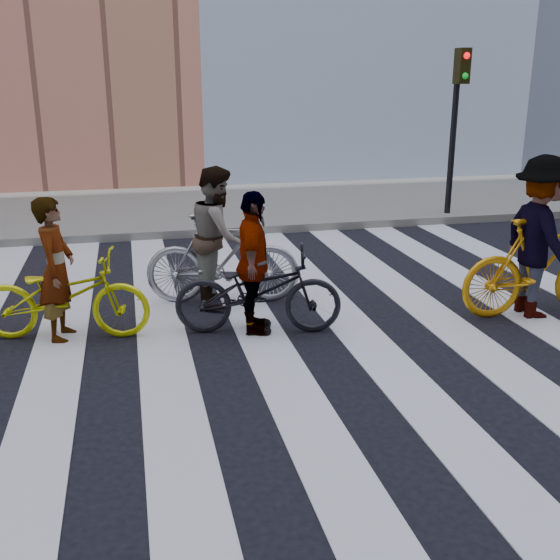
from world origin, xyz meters
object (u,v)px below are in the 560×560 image
object	(u,v)px
bike_yellow_right	(540,267)
rider_left	(56,269)
traffic_signal	(457,105)
rider_right	(540,238)
bike_silver_mid	(223,259)
bike_dark_rear	(258,291)
rider_rear	(253,264)
bike_yellow_left	(64,296)
rider_mid	(218,236)

from	to	relation	value
bike_yellow_right	rider_left	size ratio (longest dim) A/B	1.26
traffic_signal	bike_yellow_right	world-z (taller)	traffic_signal
bike_yellow_right	rider_right	world-z (taller)	rider_right
traffic_signal	rider_right	size ratio (longest dim) A/B	1.71
bike_silver_mid	bike_dark_rear	distance (m)	1.15
rider_right	rider_rear	distance (m)	3.45
bike_yellow_left	rider_mid	xyz separation A→B (m)	(1.83, 0.80, 0.39)
bike_yellow_left	rider_left	xyz separation A→B (m)	(-0.05, 0.00, 0.31)
rider_mid	rider_right	xyz separation A→B (m)	(3.68, -1.32, 0.09)
bike_yellow_left	rider_rear	xyz separation A→B (m)	(2.07, -0.32, 0.32)
traffic_signal	rider_mid	bearing A→B (deg)	-142.88
rider_right	rider_mid	bearing A→B (deg)	71.45
rider_mid	rider_right	bearing A→B (deg)	-98.73
rider_right	bike_yellow_left	bearing A→B (deg)	85.79
bike_yellow_left	bike_silver_mid	world-z (taller)	bike_silver_mid
bike_yellow_left	rider_rear	bearing A→B (deg)	-88.11
rider_left	rider_mid	bearing A→B (deg)	-56.38
traffic_signal	rider_left	world-z (taller)	traffic_signal
bike_dark_rear	rider_rear	xyz separation A→B (m)	(-0.05, 0.00, 0.32)
bike_silver_mid	traffic_signal	bearing A→B (deg)	-41.58
bike_silver_mid	bike_yellow_right	size ratio (longest dim) A/B	0.97
bike_silver_mid	rider_mid	xyz separation A→B (m)	(-0.05, 0.00, 0.29)
bike_silver_mid	rider_left	size ratio (longest dim) A/B	1.22
traffic_signal	bike_yellow_left	bearing A→B (deg)	-146.05
bike_yellow_left	rider_right	distance (m)	5.56
rider_right	bike_silver_mid	bearing A→B (deg)	71.20
bike_silver_mid	rider_rear	xyz separation A→B (m)	(0.19, -1.12, 0.23)
traffic_signal	rider_right	bearing A→B (deg)	-106.53
bike_yellow_left	bike_silver_mid	distance (m)	2.05
bike_dark_rear	rider_rear	size ratio (longest dim) A/B	1.15
bike_silver_mid	rider_mid	size ratio (longest dim) A/B	1.11
bike_dark_rear	rider_right	bearing A→B (deg)	-81.64
rider_left	rider_mid	size ratio (longest dim) A/B	0.91
rider_mid	rider_rear	bearing A→B (deg)	-157.02
bike_yellow_left	bike_yellow_right	bearing A→B (deg)	-84.68
bike_yellow_left	rider_left	world-z (taller)	rider_left
rider_mid	bike_dark_rear	bearing A→B (deg)	-154.59
bike_yellow_right	rider_left	world-z (taller)	rider_left
rider_left	rider_rear	bearing A→B (deg)	-87.91
bike_yellow_left	rider_left	distance (m)	0.31
rider_left	rider_rear	xyz separation A→B (m)	(2.12, -0.32, 0.02)
traffic_signal	bike_dark_rear	bearing A→B (deg)	-134.26
rider_rear	bike_silver_mid	bearing A→B (deg)	21.26
traffic_signal	bike_yellow_right	size ratio (longest dim) A/B	1.65
rider_right	rider_rear	size ratio (longest dim) A/B	1.19
traffic_signal	bike_yellow_left	distance (m)	8.72
traffic_signal	bike_silver_mid	bearing A→B (deg)	-142.61
rider_mid	rider_rear	size ratio (longest dim) A/B	1.08
bike_yellow_left	rider_rear	size ratio (longest dim) A/B	1.15
traffic_signal	rider_left	xyz separation A→B (m)	(-7.13, -4.77, -1.48)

